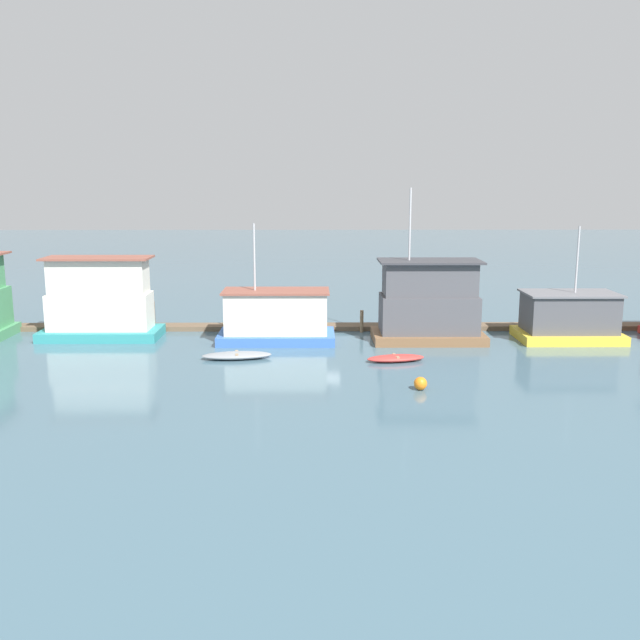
# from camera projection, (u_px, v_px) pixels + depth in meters

# --- Properties ---
(ground_plane) EXTENTS (200.00, 200.00, 0.00)m
(ground_plane) POSITION_uv_depth(u_px,v_px,m) (320.00, 339.00, 43.83)
(ground_plane) COLOR #426070
(dock_walkway) EXTENTS (59.60, 1.45, 0.30)m
(dock_walkway) POSITION_uv_depth(u_px,v_px,m) (319.00, 327.00, 46.80)
(dock_walkway) COLOR brown
(dock_walkway) RESTS_ON ground_plane
(houseboat_teal) EXTENTS (7.24, 3.36, 5.04)m
(houseboat_teal) POSITION_uv_depth(u_px,v_px,m) (100.00, 303.00, 43.75)
(houseboat_teal) COLOR teal
(houseboat_teal) RESTS_ON ground_plane
(houseboat_blue) EXTENTS (7.00, 3.56, 7.12)m
(houseboat_blue) POSITION_uv_depth(u_px,v_px,m) (276.00, 318.00, 42.97)
(houseboat_blue) COLOR #3866B7
(houseboat_blue) RESTS_ON ground_plane
(houseboat_brown) EXTENTS (6.70, 3.77, 9.19)m
(houseboat_brown) POSITION_uv_depth(u_px,v_px,m) (429.00, 304.00, 43.01)
(houseboat_brown) COLOR brown
(houseboat_brown) RESTS_ON ground_plane
(houseboat_yellow) EXTENTS (6.11, 3.84, 6.94)m
(houseboat_yellow) POSITION_uv_depth(u_px,v_px,m) (569.00, 318.00, 43.34)
(houseboat_yellow) COLOR gold
(houseboat_yellow) RESTS_ON ground_plane
(dinghy_grey) EXTENTS (3.93, 1.73, 0.39)m
(dinghy_grey) POSITION_uv_depth(u_px,v_px,m) (237.00, 355.00, 38.96)
(dinghy_grey) COLOR gray
(dinghy_grey) RESTS_ON ground_plane
(dinghy_red) EXTENTS (3.31, 1.64, 0.36)m
(dinghy_red) POSITION_uv_depth(u_px,v_px,m) (396.00, 358.00, 38.40)
(dinghy_red) COLOR red
(dinghy_red) RESTS_ON ground_plane
(mooring_post_near_left) EXTENTS (0.32, 0.32, 2.01)m
(mooring_post_near_left) POSITION_uv_depth(u_px,v_px,m) (153.00, 317.00, 45.59)
(mooring_post_near_left) COLOR brown
(mooring_post_near_left) RESTS_ON ground_plane
(mooring_post_centre) EXTENTS (0.22, 0.22, 1.42)m
(mooring_post_centre) POSITION_uv_depth(u_px,v_px,m) (362.00, 321.00, 45.76)
(mooring_post_centre) COLOR #846B4C
(mooring_post_centre) RESTS_ON ground_plane
(buoy_orange) EXTENTS (0.62, 0.62, 0.62)m
(buoy_orange) POSITION_uv_depth(u_px,v_px,m) (420.00, 383.00, 33.14)
(buoy_orange) COLOR orange
(buoy_orange) RESTS_ON ground_plane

